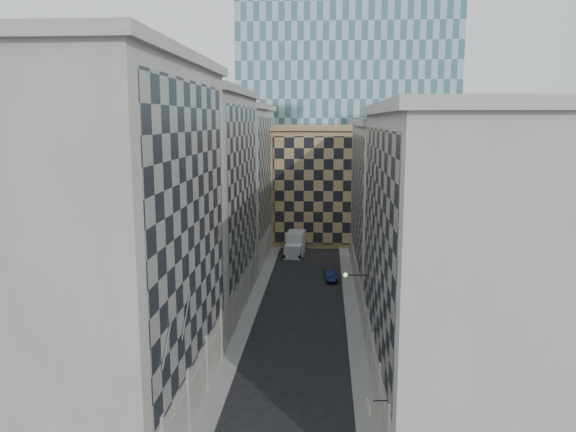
% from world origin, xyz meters
% --- Properties ---
extents(sidewalk_west, '(1.50, 100.00, 0.15)m').
position_xyz_m(sidewalk_west, '(-5.25, 30.00, 0.07)').
color(sidewalk_west, gray).
rests_on(sidewalk_west, ground).
extents(sidewalk_east, '(1.50, 100.00, 0.15)m').
position_xyz_m(sidewalk_east, '(5.25, 30.00, 0.07)').
color(sidewalk_east, gray).
rests_on(sidewalk_east, ground).
extents(bldg_left_a, '(10.80, 22.80, 23.70)m').
position_xyz_m(bldg_left_a, '(-10.88, 11.00, 11.82)').
color(bldg_left_a, gray).
rests_on(bldg_left_a, ground).
extents(bldg_left_b, '(10.80, 22.80, 22.70)m').
position_xyz_m(bldg_left_b, '(-10.88, 33.00, 11.32)').
color(bldg_left_b, gray).
rests_on(bldg_left_b, ground).
extents(bldg_left_c, '(10.80, 22.80, 21.70)m').
position_xyz_m(bldg_left_c, '(-10.88, 55.00, 10.83)').
color(bldg_left_c, gray).
rests_on(bldg_left_c, ground).
extents(bldg_right_a, '(10.80, 26.80, 20.70)m').
position_xyz_m(bldg_right_a, '(10.88, 15.00, 10.32)').
color(bldg_right_a, '#A9A59B').
rests_on(bldg_right_a, ground).
extents(bldg_right_b, '(10.80, 28.80, 19.70)m').
position_xyz_m(bldg_right_b, '(10.89, 42.00, 9.85)').
color(bldg_right_b, '#A9A59B').
rests_on(bldg_right_b, ground).
extents(tan_block, '(16.80, 14.80, 18.80)m').
position_xyz_m(tan_block, '(2.00, 67.90, 9.44)').
color(tan_block, '#9E7C53').
rests_on(tan_block, ground).
extents(church_tower, '(7.20, 7.20, 51.50)m').
position_xyz_m(church_tower, '(0.00, 82.00, 26.95)').
color(church_tower, '#302B25').
rests_on(church_tower, ground).
extents(flagpoles_left, '(0.10, 6.33, 2.33)m').
position_xyz_m(flagpoles_left, '(-5.90, 6.00, 8.00)').
color(flagpoles_left, gray).
rests_on(flagpoles_left, ground).
extents(bracket_lamp, '(1.98, 0.36, 0.36)m').
position_xyz_m(bracket_lamp, '(4.38, 24.00, 6.20)').
color(bracket_lamp, black).
rests_on(bracket_lamp, ground).
extents(box_truck, '(2.97, 6.27, 3.34)m').
position_xyz_m(box_truck, '(-2.03, 56.74, 1.45)').
color(box_truck, '#BEBEBE').
rests_on(box_truck, ground).
extents(dark_car, '(1.74, 4.02, 1.29)m').
position_xyz_m(dark_car, '(3.09, 43.52, 0.64)').
color(dark_car, '#10173B').
rests_on(dark_car, ground).
extents(shop_sign, '(1.24, 0.78, 0.87)m').
position_xyz_m(shop_sign, '(4.95, 5.39, 3.83)').
color(shop_sign, black).
rests_on(shop_sign, ground).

